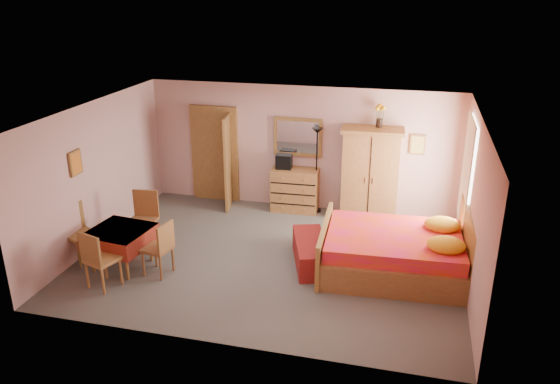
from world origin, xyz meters
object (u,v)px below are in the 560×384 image
(wardrobe, at_px, (370,174))
(sunflower_vase, at_px, (380,116))
(chest_of_drawers, at_px, (295,190))
(wall_mirror, at_px, (298,137))
(chair_west, at_px, (80,234))
(chair_east, at_px, (157,248))
(stereo, at_px, (284,161))
(dining_table, at_px, (122,248))
(bed, at_px, (394,241))
(bench, at_px, (310,252))
(chair_north, at_px, (143,221))
(floor_lamp, at_px, (316,171))
(chair_south, at_px, (102,259))

(wardrobe, distance_m, sunflower_vase, 1.19)
(chest_of_drawers, relative_size, wall_mirror, 0.95)
(chair_west, height_order, chair_east, chair_west)
(stereo, relative_size, dining_table, 0.34)
(bed, bearing_deg, wall_mirror, 129.25)
(sunflower_vase, relative_size, bench, 0.34)
(chest_of_drawers, distance_m, chair_north, 3.28)
(sunflower_vase, distance_m, bed, 2.77)
(chair_west, bearing_deg, wardrobe, 146.96)
(sunflower_vase, distance_m, dining_table, 5.38)
(floor_lamp, relative_size, chair_north, 1.75)
(stereo, height_order, bed, stereo)
(wall_mirror, bearing_deg, floor_lamp, -19.68)
(wall_mirror, height_order, dining_table, wall_mirror)
(chest_of_drawers, height_order, wardrobe, wardrobe)
(floor_lamp, distance_m, wardrobe, 1.12)
(stereo, bearing_deg, chair_west, -132.56)
(wall_mirror, xyz_separation_m, floor_lamp, (0.43, -0.15, -0.65))
(dining_table, relative_size, chair_east, 1.01)
(stereo, height_order, sunflower_vase, sunflower_vase)
(dining_table, bearing_deg, wardrobe, 38.57)
(wall_mirror, bearing_deg, chair_east, -115.44)
(chair_north, distance_m, chair_west, 1.09)
(chair_north, bearing_deg, sunflower_vase, -154.73)
(dining_table, bearing_deg, stereo, 56.55)
(wardrobe, xyz_separation_m, chair_west, (-4.63, -3.04, -0.44))
(chair_north, xyz_separation_m, chair_east, (0.68, -0.84, -0.05))
(chest_of_drawers, height_order, dining_table, chest_of_drawers)
(wall_mirror, relative_size, wardrobe, 0.54)
(dining_table, height_order, chair_west, chair_west)
(wall_mirror, relative_size, stereo, 3.15)
(chair_north, bearing_deg, chair_east, 122.77)
(floor_lamp, relative_size, chair_east, 1.93)
(wall_mirror, height_order, chair_south, wall_mirror)
(wardrobe, distance_m, chair_east, 4.47)
(wall_mirror, bearing_deg, chair_south, -119.62)
(floor_lamp, bearing_deg, chair_west, -138.18)
(floor_lamp, distance_m, chair_south, 4.70)
(wall_mirror, distance_m, sunflower_vase, 1.75)
(chest_of_drawers, height_order, floor_lamp, floor_lamp)
(stereo, xyz_separation_m, chair_north, (-2.05, -2.35, -0.55))
(chair_west, bearing_deg, stereo, 161.09)
(chest_of_drawers, xyz_separation_m, wardrobe, (1.54, -0.05, 0.49))
(floor_lamp, height_order, wardrobe, wardrobe)
(chest_of_drawers, relative_size, bed, 0.40)
(bed, bearing_deg, floor_lamp, 124.79)
(bed, height_order, chair_west, bed)
(chest_of_drawers, height_order, chair_east, chair_east)
(wardrobe, xyz_separation_m, chair_south, (-3.80, -3.72, -0.46))
(bench, bearing_deg, wall_mirror, 107.29)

